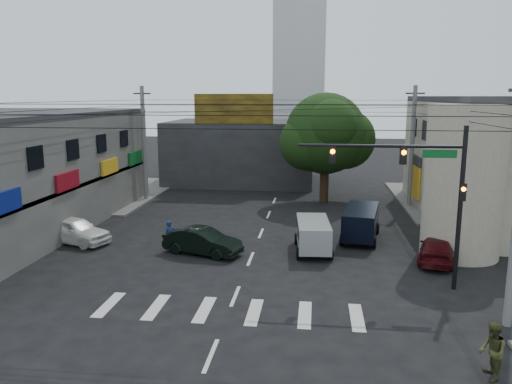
% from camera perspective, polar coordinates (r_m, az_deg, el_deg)
% --- Properties ---
extents(ground, '(160.00, 160.00, 0.00)m').
position_cam_1_polar(ground, '(24.53, -1.25, -9.13)').
color(ground, black).
rests_on(ground, ground).
extents(sidewalk_far_left, '(16.00, 16.00, 0.15)m').
position_cam_1_polar(sidewalk_far_left, '(46.77, -20.32, -0.03)').
color(sidewalk_far_left, '#514F4C').
rests_on(sidewalk_far_left, ground).
extents(sidewalk_far_right, '(16.00, 16.00, 0.15)m').
position_cam_1_polar(sidewalk_far_right, '(44.17, 26.20, -1.09)').
color(sidewalk_far_right, '#514F4C').
rests_on(sidewalk_far_right, ground).
extents(corner_column, '(4.00, 4.00, 8.00)m').
position_cam_1_polar(corner_column, '(28.24, 22.65, 1.09)').
color(corner_column, gray).
rests_on(corner_column, ground).
extents(building_far, '(14.00, 10.00, 6.00)m').
position_cam_1_polar(building_far, '(49.64, -1.60, 4.66)').
color(building_far, '#232326').
rests_on(building_far, ground).
extents(billboard, '(7.00, 0.30, 2.60)m').
position_cam_1_polar(billboard, '(44.52, -2.57, 9.48)').
color(billboard, olive).
rests_on(billboard, building_far).
extents(tower_distant, '(9.00, 9.00, 44.00)m').
position_cam_1_polar(tower_distant, '(93.86, 5.09, 19.20)').
color(tower_distant, silver).
rests_on(tower_distant, ground).
extents(street_tree, '(6.40, 6.40, 8.70)m').
position_cam_1_polar(street_tree, '(39.92, 7.94, 6.60)').
color(street_tree, black).
rests_on(street_tree, ground).
extents(traffic_gantry, '(7.10, 0.35, 7.20)m').
position_cam_1_polar(traffic_gantry, '(22.56, 18.40, 1.23)').
color(traffic_gantry, black).
rests_on(traffic_gantry, ground).
extents(utility_pole_far_left, '(0.32, 0.32, 9.20)m').
position_cam_1_polar(utility_pole_far_left, '(41.36, -12.67, 5.37)').
color(utility_pole_far_left, '#59595B').
rests_on(utility_pole_far_left, ground).
extents(utility_pole_far_right, '(0.32, 0.32, 9.20)m').
position_cam_1_polar(utility_pole_far_right, '(39.66, 17.40, 4.91)').
color(utility_pole_far_right, '#59595B').
rests_on(utility_pole_far_right, ground).
extents(dark_sedan, '(4.01, 5.17, 1.41)m').
position_cam_1_polar(dark_sedan, '(27.13, -6.12, -5.63)').
color(dark_sedan, black).
rests_on(dark_sedan, ground).
extents(white_compact, '(4.61, 5.59, 1.52)m').
position_cam_1_polar(white_compact, '(30.82, -20.00, -4.13)').
color(white_compact, white).
rests_on(white_compact, ground).
extents(maroon_sedan, '(3.93, 5.21, 1.26)m').
position_cam_1_polar(maroon_sedan, '(27.45, 19.98, -6.22)').
color(maroon_sedan, '#3E080C').
rests_on(maroon_sedan, ground).
extents(silver_minivan, '(4.27, 2.29, 1.73)m').
position_cam_1_polar(silver_minivan, '(27.51, 6.54, -5.07)').
color(silver_minivan, '#A2A6AA').
rests_on(silver_minivan, ground).
extents(navy_van, '(5.30, 3.34, 1.88)m').
position_cam_1_polar(navy_van, '(30.32, 11.88, -3.58)').
color(navy_van, black).
rests_on(navy_van, ground).
extents(traffic_officer, '(0.96, 0.94, 1.65)m').
position_cam_1_polar(traffic_officer, '(28.04, -9.79, -4.93)').
color(traffic_officer, '#132545').
rests_on(traffic_officer, ground).
extents(pedestrian_olive, '(0.87, 0.68, 1.79)m').
position_cam_1_polar(pedestrian_olive, '(17.19, 25.40, -16.12)').
color(pedestrian_olive, '#383E1C').
rests_on(pedestrian_olive, ground).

